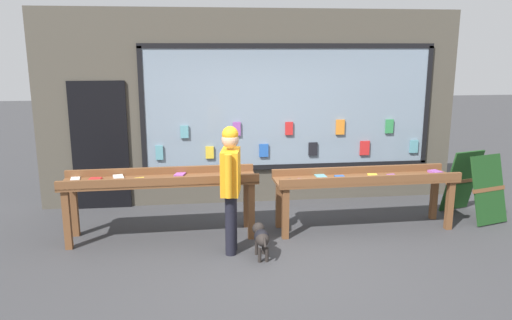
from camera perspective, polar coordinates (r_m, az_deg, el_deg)
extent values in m
plane|color=#38383A|center=(6.55, 2.12, -10.81)|extent=(40.00, 40.00, 0.00)
cube|color=#4C473D|center=(8.43, -0.40, 5.96)|extent=(7.03, 0.20, 3.23)
cube|color=gray|center=(8.40, 3.82, 6.00)|extent=(4.83, 0.03, 2.02)
cube|color=black|center=(8.34, 3.93, 12.90)|extent=(4.91, 0.06, 0.08)
cube|color=black|center=(8.58, 3.72, -0.70)|extent=(4.91, 0.06, 0.08)
cube|color=black|center=(8.29, -12.88, 5.62)|extent=(0.08, 0.06, 2.02)
cube|color=black|center=(9.16, 18.90, 5.91)|extent=(0.08, 0.06, 2.02)
cube|color=#5999A5|center=(8.34, -10.98, 0.83)|extent=(0.12, 0.03, 0.24)
cube|color=#5999A5|center=(8.26, -8.18, 3.20)|extent=(0.13, 0.03, 0.21)
cube|color=yellow|center=(8.33, -5.32, 0.87)|extent=(0.14, 0.03, 0.20)
cube|color=#994CA5|center=(8.28, -2.22, 3.58)|extent=(0.13, 0.03, 0.23)
cube|color=#2659B2|center=(8.40, 0.89, 1.10)|extent=(0.15, 0.03, 0.22)
cube|color=red|center=(8.41, 3.80, 3.62)|extent=(0.13, 0.03, 0.22)
cube|color=black|center=(8.56, 6.52, 1.27)|extent=(0.15, 0.03, 0.23)
cube|color=orange|center=(8.61, 9.60, 3.73)|extent=(0.15, 0.03, 0.26)
cube|color=red|center=(8.82, 12.31, 1.35)|extent=(0.17, 0.03, 0.25)
cube|color=#338C4C|center=(8.90, 14.99, 3.74)|extent=(0.14, 0.03, 0.24)
cube|color=#5999A5|center=(9.15, 17.59, 1.49)|extent=(0.14, 0.03, 0.22)
cube|color=black|center=(8.48, -17.40, 1.54)|extent=(0.90, 0.04, 2.10)
cube|color=brown|center=(7.04, -20.78, -6.43)|extent=(0.09, 0.09, 0.80)
cube|color=brown|center=(6.94, -0.54, -5.85)|extent=(0.09, 0.09, 0.80)
cube|color=brown|center=(7.49, -20.04, -5.24)|extent=(0.09, 0.09, 0.80)
cube|color=brown|center=(7.39, -1.07, -4.67)|extent=(0.09, 0.09, 0.80)
cube|color=brown|center=(6.99, -10.81, -2.33)|extent=(2.66, 0.71, 0.04)
cube|color=brown|center=(6.69, -10.92, -2.48)|extent=(2.65, 0.13, 0.12)
cube|color=brown|center=(7.25, -10.76, -1.28)|extent=(2.65, 0.13, 0.12)
cube|color=silver|center=(7.30, -19.95, -2.01)|extent=(0.15, 0.21, 0.02)
cube|color=red|center=(7.14, -17.95, -2.14)|extent=(0.18, 0.20, 0.02)
cube|color=silver|center=(7.15, -15.45, -1.92)|extent=(0.18, 0.24, 0.03)
cube|color=yellow|center=(6.98, -13.11, -2.22)|extent=(0.18, 0.24, 0.02)
cube|color=red|center=(6.82, -10.55, -2.42)|extent=(0.16, 0.20, 0.03)
cube|color=#994CA5|center=(7.16, -8.66, -1.61)|extent=(0.18, 0.24, 0.02)
cube|color=red|center=(6.82, -6.23, -2.31)|extent=(0.16, 0.20, 0.02)
cube|color=orange|center=(6.81, -3.59, -2.22)|extent=(0.20, 0.23, 0.03)
cube|color=#994CA5|center=(6.89, -1.10, -2.01)|extent=(0.17, 0.23, 0.03)
cube|color=brown|center=(6.96, 3.39, -6.12)|extent=(0.09, 0.09, 0.73)
cube|color=brown|center=(7.83, 21.24, -4.85)|extent=(0.09, 0.09, 0.73)
cube|color=brown|center=(7.39, 2.65, -4.98)|extent=(0.09, 0.09, 0.73)
cube|color=brown|center=(8.21, 19.67, -3.91)|extent=(0.09, 0.09, 0.73)
cube|color=brown|center=(7.40, 12.36, -2.14)|extent=(2.66, 0.69, 0.04)
cube|color=brown|center=(7.14, 13.17, -2.25)|extent=(2.65, 0.13, 0.12)
cube|color=brown|center=(7.64, 11.64, -1.18)|extent=(2.65, 0.13, 0.12)
cube|color=black|center=(7.01, 3.87, -2.45)|extent=(0.17, 0.24, 0.02)
cube|color=#994CA5|center=(7.07, 5.41, -2.36)|extent=(0.16, 0.20, 0.02)
cube|color=#5999A5|center=(7.34, 7.43, -1.86)|extent=(0.16, 0.22, 0.02)
cube|color=#2659B2|center=(7.32, 9.63, -1.95)|extent=(0.14, 0.19, 0.02)
cube|color=yellow|center=(7.25, 11.90, -2.14)|extent=(0.18, 0.24, 0.03)
cube|color=yellow|center=(7.45, 13.22, -1.81)|extent=(0.18, 0.24, 0.03)
cube|color=#994CA5|center=(7.50, 15.50, -1.84)|extent=(0.17, 0.24, 0.03)
cube|color=#338C4C|center=(7.55, 17.34, -1.93)|extent=(0.19, 0.25, 0.02)
cube|color=black|center=(7.66, 19.25, -1.84)|extent=(0.13, 0.20, 0.02)
cube|color=#994CA5|center=(7.96, 19.81, -1.29)|extent=(0.19, 0.21, 0.03)
cylinder|color=black|center=(6.43, -2.92, -7.43)|extent=(0.14, 0.14, 0.80)
cylinder|color=black|center=(6.57, -2.79, -6.96)|extent=(0.14, 0.14, 0.80)
cube|color=orange|center=(6.30, -2.93, -1.34)|extent=(0.29, 0.48, 0.57)
cylinder|color=orange|center=(6.02, -3.19, -1.87)|extent=(0.09, 0.09, 0.54)
cylinder|color=orange|center=(6.57, -2.69, -0.61)|extent=(0.09, 0.09, 0.54)
sphere|color=tan|center=(6.21, -2.97, 2.35)|extent=(0.22, 0.22, 0.22)
sphere|color=orange|center=(6.20, -2.98, 2.94)|extent=(0.21, 0.21, 0.21)
ellipsoid|color=black|center=(6.36, 0.65, -8.88)|extent=(0.20, 0.40, 0.18)
ellipsoid|color=black|center=(6.35, 0.65, -8.79)|extent=(0.20, 0.24, 0.19)
sphere|color=black|center=(6.56, 0.28, -7.83)|extent=(0.16, 0.16, 0.16)
cylinder|color=black|center=(6.14, 1.03, -9.42)|extent=(0.03, 0.09, 0.12)
cylinder|color=black|center=(6.54, 0.86, -9.96)|extent=(0.04, 0.04, 0.18)
cylinder|color=black|center=(6.53, 0.06, -10.01)|extent=(0.04, 0.04, 0.18)
cylinder|color=black|center=(6.33, 1.25, -10.77)|extent=(0.04, 0.04, 0.18)
cylinder|color=black|center=(6.31, 0.42, -10.83)|extent=(0.04, 0.04, 0.18)
cube|color=#193F19|center=(8.31, 25.06, -3.06)|extent=(0.64, 0.44, 1.02)
cube|color=brown|center=(8.31, 25.06, -3.06)|extent=(0.62, 0.23, 0.07)
cube|color=#193F19|center=(8.65, 22.44, -2.22)|extent=(0.64, 0.44, 1.02)
cube|color=brown|center=(8.65, 22.44, -2.22)|extent=(0.62, 0.23, 0.07)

